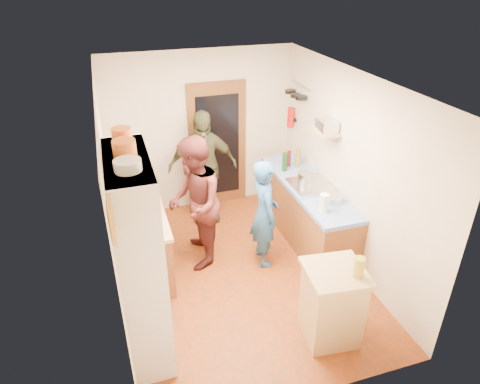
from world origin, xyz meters
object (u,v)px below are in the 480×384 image
hutch_body (140,259)px  person_back (204,168)px  person_hob (267,214)px  person_left (197,202)px  island_base (331,306)px  right_counter_base (306,213)px

hutch_body → person_back: (1.19, 2.29, -0.19)m
hutch_body → person_hob: size_ratio=1.44×
person_left → person_back: (0.33, 1.02, -0.00)m
person_back → island_base: bearing=-70.8°
island_base → person_left: person_left is taller
person_back → hutch_body: bearing=-112.7°
right_counter_base → person_back: (-1.31, 0.99, 0.49)m
island_base → person_back: 2.98m
right_counter_base → island_base: size_ratio=2.56×
hutch_body → right_counter_base: size_ratio=1.00×
island_base → person_hob: person_hob is taller
island_base → hutch_body: bearing=163.9°
right_counter_base → person_hob: (-0.77, -0.36, 0.35)m
person_left → person_back: bearing=172.3°
island_base → person_back: person_back is taller
island_base → person_left: size_ratio=0.47×
person_hob → person_left: person_left is taller
person_hob → person_back: 1.46m
person_hob → person_back: size_ratio=0.84×
hutch_body → right_counter_base: hutch_body is taller
hutch_body → person_left: size_ratio=1.20×
hutch_body → person_hob: hutch_body is taller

